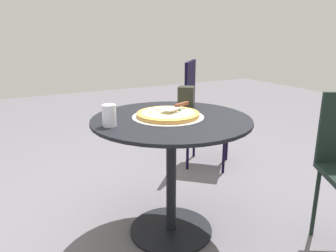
{
  "coord_description": "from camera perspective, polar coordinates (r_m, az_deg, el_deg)",
  "views": [
    {
      "loc": [
        -0.84,
        -1.52,
        1.18
      ],
      "look_at": [
        -0.01,
        0.03,
        0.67
      ],
      "focal_mm": 34.82,
      "sensor_mm": 36.0,
      "label": 1
    }
  ],
  "objects": [
    {
      "name": "ground_plane",
      "position": [
        2.1,
        0.53,
        -17.84
      ],
      "size": [
        10.0,
        10.0,
        0.0
      ],
      "primitive_type": "plane",
      "color": "slate"
    },
    {
      "name": "patio_table",
      "position": [
        1.86,
        0.58,
        -4.44
      ],
      "size": [
        0.89,
        0.89,
        0.72
      ],
      "color": "black",
      "rests_on": "ground"
    },
    {
      "name": "pizza_on_tray",
      "position": [
        1.82,
        -0.02,
        1.99
      ],
      "size": [
        0.4,
        0.4,
        0.05
      ],
      "color": "silver",
      "rests_on": "patio_table"
    },
    {
      "name": "pizza_server",
      "position": [
        1.85,
        1.48,
        3.46
      ],
      "size": [
        0.21,
        0.12,
        0.02
      ],
      "color": "silver",
      "rests_on": "pizza_on_tray"
    },
    {
      "name": "drinking_cup",
      "position": [
        1.66,
        -10.26,
        1.82
      ],
      "size": [
        0.07,
        0.07,
        0.11
      ],
      "primitive_type": "cylinder",
      "color": "white",
      "rests_on": "patio_table"
    },
    {
      "name": "napkin_dispenser",
      "position": [
        2.05,
        3.21,
        5.11
      ],
      "size": [
        0.13,
        0.13,
        0.13
      ],
      "primitive_type": "cube",
      "rotation": [
        0.0,
        0.0,
        5.6
      ],
      "color": "black",
      "rests_on": "patio_table"
    },
    {
      "name": "patio_chair_near",
      "position": [
        2.9,
        5.73,
        3.42
      ],
      "size": [
        0.53,
        0.53,
        0.94
      ],
      "color": "black",
      "rests_on": "ground"
    }
  ]
}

